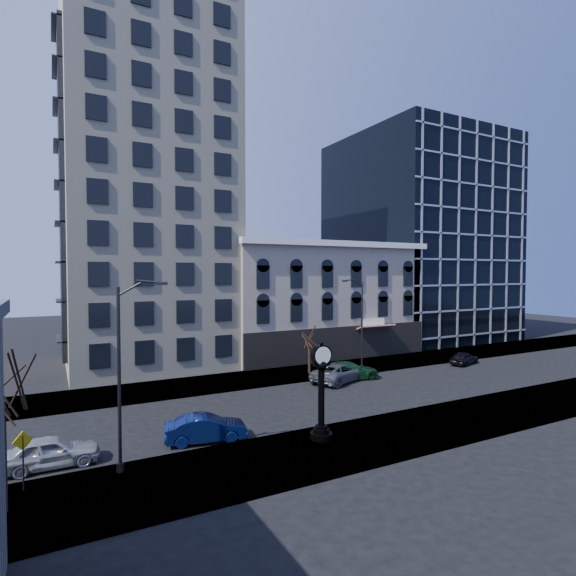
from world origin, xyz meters
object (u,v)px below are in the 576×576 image
street_clock (321,395)px  car_near_b (206,428)px  street_lamp_near (133,324)px  warning_sign (23,450)px  car_near_a (50,452)px

street_clock → car_near_b: 6.56m
street_lamp_near → warning_sign: (-4.43, 0.22, -5.03)m
street_clock → car_near_b: size_ratio=1.22×
street_lamp_near → warning_sign: bearing=-163.1°
street_clock → car_near_a: street_clock is taller
car_near_b → street_clock: bearing=-106.2°
street_lamp_near → car_near_b: (4.07, 2.24, -6.15)m
warning_sign → car_near_a: bearing=43.0°
car_near_a → car_near_b: (7.52, -0.33, -0.02)m
street_lamp_near → car_near_a: 7.49m
street_lamp_near → car_near_a: size_ratio=2.05×
car_near_a → car_near_b: car_near_a is taller
street_clock → street_lamp_near: bearing=176.4°
street_clock → street_lamp_near: 10.63m
street_clock → warning_sign: 14.16m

